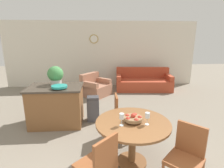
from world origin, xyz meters
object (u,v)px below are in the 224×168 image
dining_chair_near_left (99,164)px  armchair (95,88)px  dining_table (133,131)px  couch (143,82)px  dining_chair_near_right (186,155)px  dining_chair_far_side (122,114)px  wine_glass_left (122,117)px  trash_bin (93,109)px  wine_glass_right (147,116)px  teal_bowl (59,87)px  potted_plant (56,75)px  fruit_bowl (133,118)px  kitchen_island (57,105)px

dining_chair_near_left → armchair: bearing=47.3°
dining_table → couch: bearing=73.7°
dining_chair_near_right → dining_chair_far_side: same height
wine_glass_left → trash_bin: 1.87m
wine_glass_right → teal_bowl: 2.14m
wine_glass_left → trash_bin: size_ratio=0.31×
dining_chair_near_right → potted_plant: bearing=-0.2°
fruit_bowl → teal_bowl: teal_bowl is taller
teal_bowl → couch: 4.01m
dining_chair_far_side → wine_glass_left: size_ratio=4.71×
dining_chair_far_side → trash_bin: size_ratio=1.45×
wine_glass_right → armchair: bearing=102.9°
potted_plant → trash_bin: (0.87, -0.09, -0.85)m
dining_table → armchair: 3.71m
dining_table → dining_chair_far_side: (-0.06, 0.82, -0.06)m
wine_glass_right → trash_bin: bearing=117.0°
dining_table → dining_chair_near_right: dining_chair_near_right is taller
dining_chair_near_left → kitchen_island: size_ratio=0.74×
dining_chair_far_side → armchair: (-0.60, 2.82, -0.24)m
wine_glass_left → trash_bin: wine_glass_left is taller
wine_glass_left → potted_plant: potted_plant is taller
dining_chair_near_left → wine_glass_right: (0.73, 0.52, 0.37)m
dining_chair_near_right → teal_bowl: 2.78m
fruit_bowl → trash_bin: fruit_bowl is taller
kitchen_island → armchair: kitchen_island is taller
kitchen_island → trash_bin: size_ratio=1.96×
couch → fruit_bowl: bearing=-101.5°
dining_chair_near_left → potted_plant: 2.61m
dining_chair_near_left → wine_glass_right: 0.97m
dining_table → wine_glass_right: bearing=-28.2°
kitchen_island → teal_bowl: 0.56m
wine_glass_left → wine_glass_right: (0.39, 0.00, 0.00)m
teal_bowl → armchair: 2.52m
wine_glass_right → wine_glass_left: bearing=-179.6°
kitchen_island → armchair: bearing=67.6°
couch → dining_chair_near_right: bearing=-92.6°
dining_chair_near_left → kitchen_island: bearing=70.6°
dining_table → dining_chair_far_side: size_ratio=1.29×
wine_glass_left → armchair: wine_glass_left is taller
wine_glass_right → dining_table: bearing=151.8°
dining_chair_near_right → trash_bin: bearing=-13.2°
teal_bowl → couch: bearing=48.0°
teal_bowl → armchair: size_ratio=0.29×
trash_bin → dining_chair_far_side: bearing=-52.1°
dining_chair_near_right → kitchen_island: size_ratio=0.74×
armchair → dining_chair_near_left: bearing=-138.5°
teal_bowl → dining_table: bearing=-43.6°
potted_plant → dining_chair_near_left: bearing=-66.3°
trash_bin → kitchen_island: bearing=-173.8°
wine_glass_left → wine_glass_right: size_ratio=1.00×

